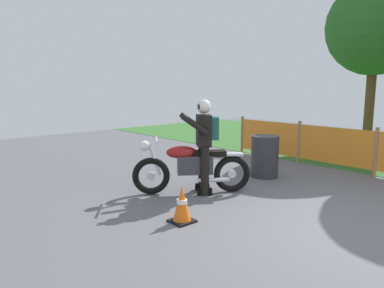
# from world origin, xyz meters

# --- Properties ---
(ground) EXTENTS (24.00, 24.00, 0.02)m
(ground) POSITION_xyz_m (0.00, 0.00, -0.01)
(ground) COLOR #5B5B60
(tree_leftmost) EXTENTS (2.87, 2.87, 5.07)m
(tree_leftmost) POSITION_xyz_m (-2.61, 6.94, 3.62)
(tree_leftmost) COLOR brown
(tree_leftmost) RESTS_ON ground
(motorcycle_lead) EXTENTS (1.33, 1.81, 1.01)m
(motorcycle_lead) POSITION_xyz_m (-2.62, -0.37, 0.49)
(motorcycle_lead) COLOR black
(motorcycle_lead) RESTS_ON ground
(rider_lead) EXTENTS (0.72, 0.78, 1.69)m
(rider_lead) POSITION_xyz_m (-2.48, -0.18, 0.95)
(rider_lead) COLOR black
(rider_lead) RESTS_ON ground
(traffic_cone) EXTENTS (0.32, 0.32, 0.53)m
(traffic_cone) POSITION_xyz_m (-1.65, -1.40, 0.26)
(traffic_cone) COLOR black
(traffic_cone) RESTS_ON ground
(spare_drum) EXTENTS (0.58, 0.58, 0.88)m
(spare_drum) POSITION_xyz_m (-2.47, 1.59, 0.44)
(spare_drum) COLOR #2D2D33
(spare_drum) RESTS_ON ground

